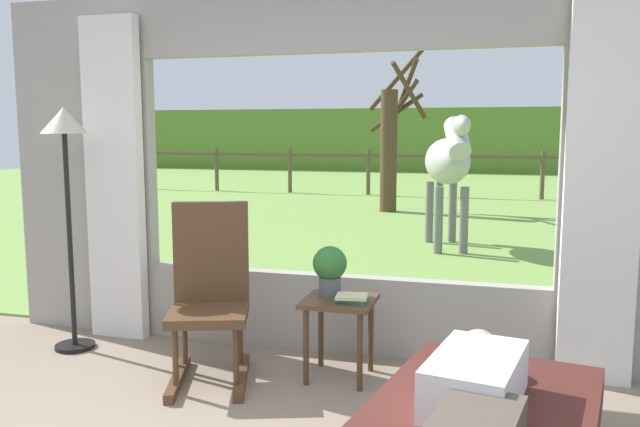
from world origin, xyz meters
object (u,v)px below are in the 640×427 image
Objects in this scene: potted_plant at (330,267)px; horse at (448,163)px; side_table at (339,313)px; book_stack at (352,298)px; floor_lamp_left at (65,156)px; pasture_tree at (391,141)px; reclining_person at (473,401)px; rocking_chair at (210,293)px.

potted_plant is 0.18× the size of horse.
side_table is 2.49× the size of book_stack.
book_stack is 0.12× the size of floor_lamp_left.
pasture_tree reaches higher than side_table.
potted_plant is 0.10× the size of pasture_tree.
potted_plant reaches higher than reclining_person.
reclining_person is 1.52m from book_stack.
floor_lamp_left is at bearing 150.64° from rocking_chair.
potted_plant is 8.43m from pasture_tree.
side_table is (-0.88, 1.36, -0.10)m from reclining_person.
pasture_tree reaches higher than floor_lamp_left.
floor_lamp_left is 0.55× the size of pasture_tree.
potted_plant is at bearing -83.10° from pasture_tree.
potted_plant is (-0.96, 1.42, 0.18)m from reclining_person.
potted_plant is 0.26m from book_stack.
potted_plant is 0.18× the size of floor_lamp_left.
reclining_person is at bearing -55.91° from potted_plant.
horse is (0.20, 4.72, 0.61)m from book_stack.
potted_plant is 2.03m from floor_lamp_left.
floor_lamp_left is (-1.91, -0.04, 0.69)m from potted_plant.
floor_lamp_left is (-2.08, 0.08, 0.85)m from book_stack.
side_table is 0.29m from potted_plant.
pasture_tree is at bearing 97.94° from book_stack.
book_stack is (0.17, -0.12, -0.16)m from potted_plant.
pasture_tree is (-1.18, 8.46, 0.83)m from book_stack.
floor_lamp_left is 8.43m from pasture_tree.
reclining_person is at bearing -25.72° from floor_lamp_left.
reclining_person is 0.83× the size of floor_lamp_left.
rocking_chair reaches higher than book_stack.
floor_lamp_left reaches higher than side_table.
horse is at bearing 58.48° from rocking_chair.
potted_plant is at bearing 71.47° from horse.
side_table is at bearing -82.61° from pasture_tree.
reclining_person is 0.79× the size of horse.
rocking_chair is at bearing -171.29° from book_stack.
side_table is at bearing -5.09° from rocking_chair.
reclining_person reaches higher than book_stack.
book_stack is 2.25m from floor_lamp_left.
horse is at bearing 106.02° from reclining_person.
horse reaches higher than side_table.
rocking_chair is 0.83m from side_table.
horse is at bearing -69.77° from pasture_tree.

